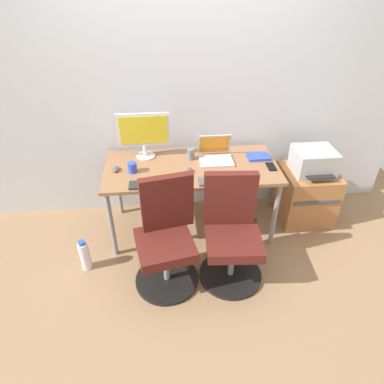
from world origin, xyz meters
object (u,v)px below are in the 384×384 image
desktop_monitor (144,132)px  coffee_mug (132,167)px  office_chair_right (232,235)px  water_bottle_on_floor (85,255)px  printer (313,161)px  side_cabinet (305,194)px  office_chair_left (166,239)px  open_laptop (215,154)px

desktop_monitor → coffee_mug: desktop_monitor is taller
office_chair_right → water_bottle_on_floor: size_ratio=3.03×
printer → side_cabinet: bearing=90.0°
printer → water_bottle_on_floor: (-2.18, -0.54, -0.53)m
office_chair_left → coffee_mug: size_ratio=10.22×
office_chair_left → coffee_mug: (-0.27, 0.57, 0.35)m
side_cabinet → water_bottle_on_floor: (-2.18, -0.54, -0.13)m
office_chair_right → water_bottle_on_floor: (-1.25, 0.16, -0.28)m
printer → coffee_mug: (-1.73, -0.13, 0.10)m
coffee_mug → open_laptop: bearing=12.0°
printer → coffee_mug: size_ratio=4.35×
office_chair_right → coffee_mug: office_chair_right is taller
water_bottle_on_floor → open_laptop: size_ratio=1.00×
water_bottle_on_floor → office_chair_right: bearing=-7.1°
printer → open_laptop: 0.97m
office_chair_right → side_cabinet: (0.93, 0.70, -0.15)m
open_laptop → coffee_mug: bearing=-168.0°
office_chair_right → water_bottle_on_floor: bearing=172.9°
water_bottle_on_floor → open_laptop: 1.49m
desktop_monitor → open_laptop: bearing=-9.9°
desktop_monitor → open_laptop: size_ratio=1.55×
office_chair_left → water_bottle_on_floor: bearing=167.7°
side_cabinet → office_chair_right: bearing=-143.1°
coffee_mug → side_cabinet: bearing=4.3°
side_cabinet → desktop_monitor: bearing=174.8°
office_chair_right → printer: size_ratio=2.35×
office_chair_left → office_chair_right: (0.54, 0.00, 0.00)m
desktop_monitor → side_cabinet: bearing=-5.2°
side_cabinet → open_laptop: bearing=178.1°
side_cabinet → open_laptop: (-0.96, 0.03, 0.51)m
side_cabinet → open_laptop: 1.09m
office_chair_left → open_laptop: 0.96m
office_chair_left → printer: 1.64m
water_bottle_on_floor → side_cabinet: bearing=14.0°
water_bottle_on_floor → coffee_mug: (0.45, 0.41, 0.63)m
office_chair_right → open_laptop: bearing=92.7°
office_chair_left → printer: (1.46, 0.70, 0.25)m
office_chair_left → water_bottle_on_floor: (-0.72, 0.16, -0.28)m
side_cabinet → coffee_mug: 1.80m
water_bottle_on_floor → coffee_mug: size_ratio=3.37×
water_bottle_on_floor → printer: bearing=13.9°
open_laptop → desktop_monitor: bearing=170.1°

